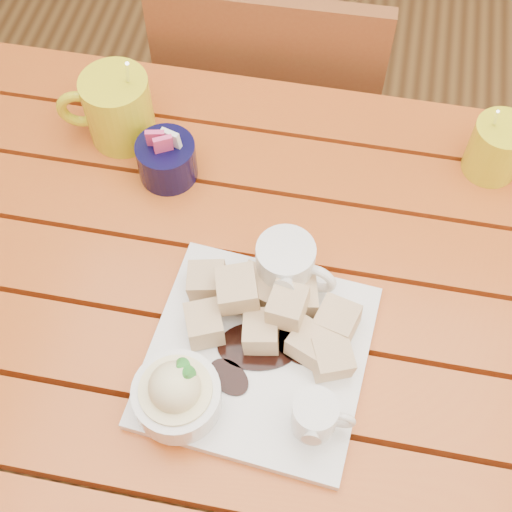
% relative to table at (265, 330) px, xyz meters
% --- Properties ---
extents(ground, '(5.00, 5.00, 0.00)m').
position_rel_table_xyz_m(ground, '(0.00, -0.00, -0.64)').
color(ground, '#513117').
rests_on(ground, ground).
extents(table, '(1.20, 0.79, 0.75)m').
position_rel_table_xyz_m(table, '(0.00, 0.00, 0.00)').
color(table, '#9E2E14').
rests_on(table, ground).
extents(dessert_plate, '(0.29, 0.29, 0.11)m').
position_rel_table_xyz_m(dessert_plate, '(-0.01, -0.11, 0.14)').
color(dessert_plate, white).
rests_on(dessert_plate, table).
extents(coffee_mug_left, '(0.14, 0.10, 0.17)m').
position_rel_table_xyz_m(coffee_mug_left, '(-0.27, 0.24, 0.17)').
color(coffee_mug_left, yellow).
rests_on(coffee_mug_left, table).
extents(coffee_mug_right, '(0.12, 0.08, 0.14)m').
position_rel_table_xyz_m(coffee_mug_right, '(0.29, 0.28, 0.15)').
color(coffee_mug_right, yellow).
rests_on(coffee_mug_right, table).
extents(cream_pitcher, '(0.11, 0.09, 0.09)m').
position_rel_table_xyz_m(cream_pitcher, '(0.02, 0.02, 0.16)').
color(cream_pitcher, white).
rests_on(cream_pitcher, table).
extents(sugar_caddy, '(0.09, 0.09, 0.09)m').
position_rel_table_xyz_m(sugar_caddy, '(-0.18, 0.18, 0.14)').
color(sugar_caddy, black).
rests_on(sugar_caddy, table).
extents(chair_far, '(0.41, 0.41, 0.86)m').
position_rel_table_xyz_m(chair_far, '(-0.08, 0.56, -0.16)').
color(chair_far, brown).
rests_on(chair_far, ground).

